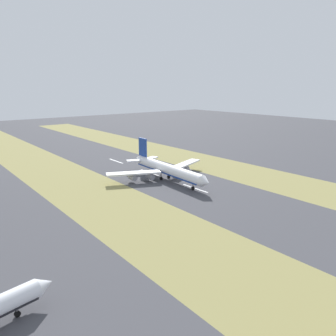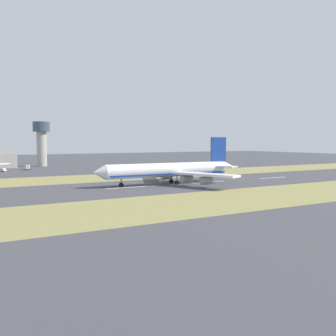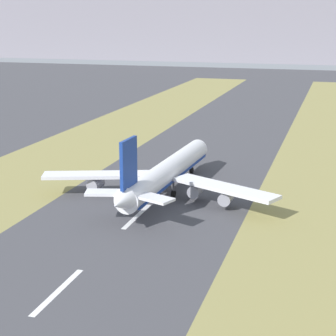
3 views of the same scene
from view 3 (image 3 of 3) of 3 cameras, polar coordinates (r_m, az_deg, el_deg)
name	(u,v)px [view 3 (image 3 of 3)]	position (r m, az deg, el deg)	size (l,w,h in m)	color
ground_plane	(157,197)	(149.24, -1.09, -2.94)	(800.00, 800.00, 0.00)	#424247
grass_median_west	(9,183)	(168.16, -15.83, -1.45)	(40.00, 600.00, 0.01)	olive
grass_median_east	(333,213)	(142.55, 16.43, -4.45)	(40.00, 600.00, 0.01)	olive
centreline_dash_near	(58,291)	(101.61, -11.12, -12.20)	(1.20, 18.00, 0.01)	silver
centreline_dash_mid	(137,216)	(135.10, -3.18, -4.91)	(1.20, 18.00, 0.01)	silver
centreline_dash_far	(182,173)	(171.41, 1.42, -0.56)	(1.20, 18.00, 0.01)	silver
airplane_main_jet	(166,173)	(149.12, -0.25, -0.54)	(64.06, 67.19, 20.20)	white
mountain_ridge	(303,29)	(656.53, 13.52, 13.57)	(800.00, 120.00, 68.54)	gray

